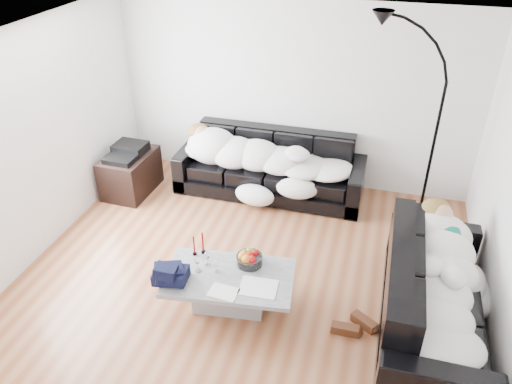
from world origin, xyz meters
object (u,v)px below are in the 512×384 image
(coffee_table, at_px, (230,290))
(candle_left, at_px, (194,246))
(sofa_back, at_px, (270,165))
(candle_right, at_px, (203,243))
(sofa_right, at_px, (436,295))
(sleeper_back, at_px, (269,153))
(wine_glass_c, at_px, (217,266))
(sleeper_right, at_px, (441,279))
(av_cabinet, at_px, (130,173))
(floor_lamp, at_px, (434,141))
(shoes, at_px, (354,325))
(stereo, at_px, (127,151))
(wine_glass_a, at_px, (207,259))
(wine_glass_b, at_px, (198,264))
(fruit_bowl, at_px, (249,258))

(coffee_table, height_order, candle_left, candle_left)
(sofa_back, height_order, coffee_table, sofa_back)
(sofa_back, relative_size, candle_right, 9.87)
(sofa_right, bearing_deg, sleeper_back, 46.71)
(sofa_right, bearing_deg, wine_glass_c, 94.87)
(sofa_right, distance_m, sleeper_right, 0.20)
(wine_glass_c, distance_m, candle_right, 0.36)
(av_cabinet, relative_size, floor_lamp, 0.36)
(shoes, bearing_deg, stereo, 162.28)
(candle_right, height_order, floor_lamp, floor_lamp)
(shoes, height_order, stereo, stereo)
(sofa_back, height_order, stereo, sofa_back)
(sofa_right, xyz_separation_m, shoes, (-0.72, -0.22, -0.40))
(av_cabinet, bearing_deg, candle_left, -42.10)
(sleeper_right, bearing_deg, sofa_back, 46.03)
(shoes, bearing_deg, sofa_back, 132.71)
(candle_right, bearing_deg, candle_left, -144.37)
(wine_glass_a, height_order, candle_right, candle_right)
(sofa_back, distance_m, av_cabinet, 1.99)
(shoes, bearing_deg, sleeper_back, 133.28)
(wine_glass_b, bearing_deg, wine_glass_a, 61.60)
(sleeper_back, height_order, candle_right, sleeper_back)
(sofa_back, bearing_deg, sleeper_back, -90.00)
(fruit_bowl, relative_size, wine_glass_a, 1.62)
(fruit_bowl, relative_size, candle_left, 1.15)
(wine_glass_a, bearing_deg, sofa_right, 2.71)
(sofa_back, xyz_separation_m, candle_right, (-0.22, -2.03, 0.09))
(fruit_bowl, bearing_deg, sleeper_right, -0.94)
(sofa_right, height_order, candle_right, sofa_right)
(wine_glass_c, height_order, floor_lamp, floor_lamp)
(fruit_bowl, xyz_separation_m, candle_right, (-0.53, 0.04, 0.05))
(coffee_table, relative_size, stereo, 2.98)
(fruit_bowl, height_order, floor_lamp, floor_lamp)
(sofa_back, distance_m, stereo, 1.99)
(coffee_table, height_order, stereo, stereo)
(wine_glass_a, height_order, wine_glass_c, wine_glass_a)
(sleeper_right, xyz_separation_m, av_cabinet, (-4.10, 1.59, -0.37))
(wine_glass_a, xyz_separation_m, wine_glass_c, (0.13, -0.08, -0.01))
(sleeper_back, distance_m, wine_glass_a, 2.17)
(wine_glass_b, relative_size, wine_glass_c, 1.20)
(sleeper_right, xyz_separation_m, floor_lamp, (-0.10, 1.95, 0.50))
(sofa_back, height_order, floor_lamp, floor_lamp)
(fruit_bowl, xyz_separation_m, stereo, (-2.23, 1.56, 0.18))
(wine_glass_a, distance_m, stereo, 2.49)
(wine_glass_b, bearing_deg, coffee_table, 3.70)
(sofa_right, height_order, wine_glass_b, sofa_right)
(coffee_table, relative_size, candle_right, 4.94)
(fruit_bowl, height_order, av_cabinet, av_cabinet)
(sleeper_back, height_order, fruit_bowl, sleeper_back)
(av_cabinet, height_order, floor_lamp, floor_lamp)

